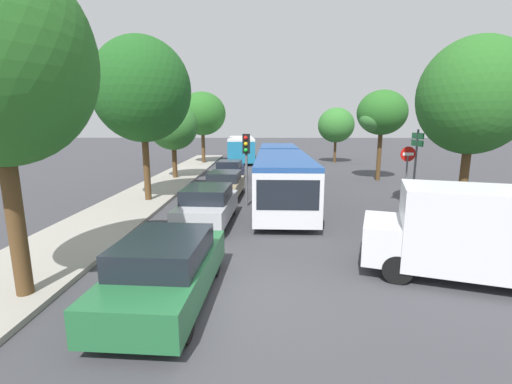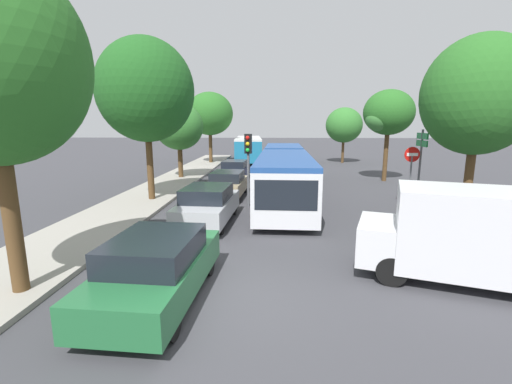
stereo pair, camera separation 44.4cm
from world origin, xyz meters
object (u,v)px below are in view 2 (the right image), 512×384
(tree_left_mid, at_px, (146,91))
(tree_right_near, at_px, (479,96))
(queued_car_silver, at_px, (208,204))
(traffic_light, at_px, (248,154))
(articulated_bus, at_px, (284,169))
(queued_car_tan, at_px, (228,184))
(queued_car_green, at_px, (157,268))
(city_bus_rear, at_px, (248,147))
(tree_left_far, at_px, (179,127))
(queued_car_navy, at_px, (235,170))
(tree_left_distant, at_px, (211,115))
(direction_sign_post, at_px, (421,152))
(tree_right_far, at_px, (344,126))
(no_entry_sign, at_px, (411,167))
(white_van, at_px, (478,234))
(tree_right_mid, at_px, (387,114))

(tree_left_mid, xyz_separation_m, tree_right_near, (13.98, -2.67, -0.52))
(queued_car_silver, xyz_separation_m, traffic_light, (1.39, 2.93, 1.75))
(traffic_light, bearing_deg, articulated_bus, 159.55)
(tree_right_near, bearing_deg, queued_car_tan, 159.10)
(queued_car_green, bearing_deg, queued_car_silver, 3.61)
(city_bus_rear, xyz_separation_m, tree_left_far, (-3.99, -13.46, 2.25))
(queued_car_navy, bearing_deg, tree_left_distant, 21.84)
(direction_sign_post, distance_m, tree_right_far, 19.24)
(tree_right_far, bearing_deg, tree_left_far, -140.40)
(queued_car_silver, relative_size, no_entry_sign, 1.54)
(white_van, xyz_separation_m, tree_left_distant, (-10.89, 26.17, 3.55))
(tree_right_mid, bearing_deg, articulated_bus, -147.50)
(queued_car_tan, relative_size, tree_right_far, 0.74)
(no_entry_sign, height_order, tree_right_mid, tree_right_mid)
(traffic_light, bearing_deg, queued_car_navy, -162.32)
(tree_right_far, bearing_deg, city_bus_rear, 168.46)
(queued_car_silver, distance_m, queued_car_tan, 5.01)
(direction_sign_post, xyz_separation_m, tree_left_far, (-13.46, 7.75, 1.14))
(queued_car_green, height_order, tree_left_distant, tree_left_distant)
(direction_sign_post, xyz_separation_m, tree_right_mid, (0.75, 7.42, 1.99))
(queued_car_silver, xyz_separation_m, tree_right_far, (9.84, 22.62, 2.97))
(traffic_light, distance_m, tree_right_near, 9.53)
(tree_right_mid, bearing_deg, queued_car_green, -121.11)
(tree_left_distant, bearing_deg, city_bus_rear, 44.04)
(traffic_light, bearing_deg, direction_sign_post, 100.65)
(queued_car_silver, xyz_separation_m, queued_car_tan, (0.16, 5.01, -0.04))
(traffic_light, xyz_separation_m, tree_left_far, (-5.40, 8.24, 1.20))
(queued_car_tan, height_order, traffic_light, traffic_light)
(articulated_bus, distance_m, city_bus_rear, 18.54)
(city_bus_rear, bearing_deg, no_entry_sign, -160.78)
(tree_left_far, height_order, tree_right_mid, tree_right_mid)
(tree_left_mid, bearing_deg, tree_right_mid, 27.24)
(direction_sign_post, bearing_deg, tree_right_near, 117.33)
(queued_car_navy, relative_size, traffic_light, 1.19)
(queued_car_silver, height_order, queued_car_tan, queued_car_silver)
(no_entry_sign, xyz_separation_m, tree_right_near, (1.49, -2.04, 3.02))
(articulated_bus, distance_m, tree_left_mid, 8.28)
(queued_car_tan, relative_size, tree_right_mid, 0.67)
(tree_right_far, bearing_deg, tree_right_mid, -88.21)
(tree_left_far, xyz_separation_m, tree_left_distant, (0.50, 10.09, 1.10))
(articulated_bus, distance_m, queued_car_tan, 3.39)
(queued_car_navy, bearing_deg, tree_left_mid, 157.72)
(traffic_light, bearing_deg, tree_right_mid, 139.08)
(queued_car_navy, relative_size, tree_left_distant, 0.58)
(queued_car_silver, distance_m, white_van, 8.88)
(traffic_light, relative_size, tree_right_near, 0.47)
(queued_car_navy, bearing_deg, queued_car_green, -176.12)
(tree_left_far, bearing_deg, tree_left_mid, -86.50)
(traffic_light, distance_m, no_entry_sign, 7.57)
(city_bus_rear, xyz_separation_m, queued_car_tan, (0.17, -19.62, -0.75))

